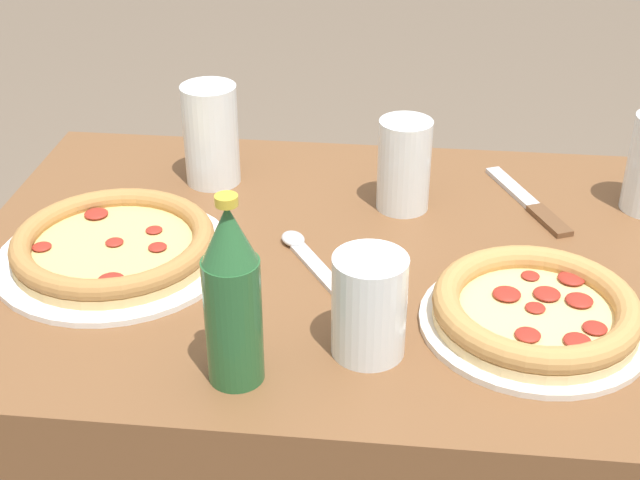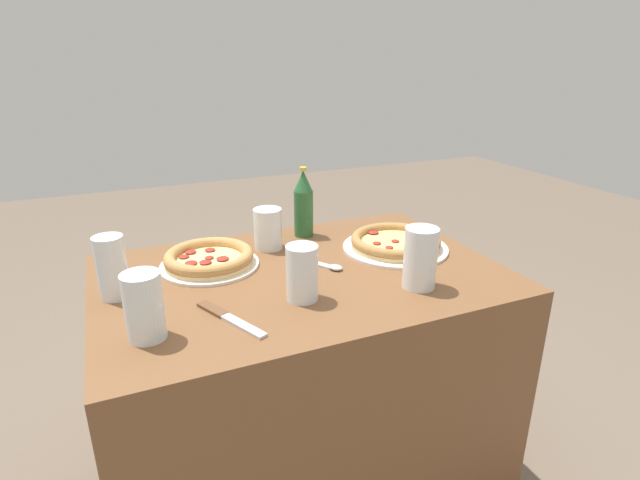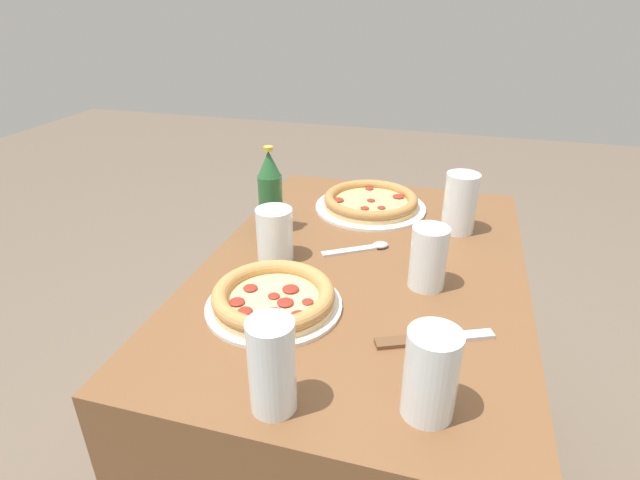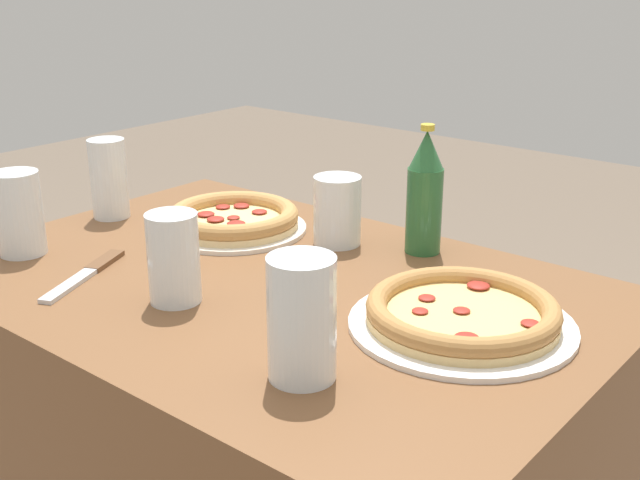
{
  "view_description": "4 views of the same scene",
  "coord_description": "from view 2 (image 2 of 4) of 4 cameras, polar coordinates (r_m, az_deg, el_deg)",
  "views": [
    {
      "loc": [
        -0.06,
        1.0,
        1.33
      ],
      "look_at": [
        0.04,
        0.06,
        0.78
      ],
      "focal_mm": 50.0,
      "sensor_mm": 36.0,
      "label": 1
    },
    {
      "loc": [
        -0.43,
        -1.12,
        1.27
      ],
      "look_at": [
        0.08,
        0.07,
        0.78
      ],
      "focal_mm": 28.0,
      "sensor_mm": 36.0,
      "label": 2
    },
    {
      "loc": [
        -0.96,
        -0.17,
        1.28
      ],
      "look_at": [
        0.03,
        0.11,
        0.76
      ],
      "focal_mm": 28.0,
      "sensor_mm": 36.0,
      "label": 3
    },
    {
      "loc": [
        0.79,
        -0.83,
        1.2
      ],
      "look_at": [
        0.05,
        0.06,
        0.78
      ],
      "focal_mm": 45.0,
      "sensor_mm": 36.0,
      "label": 4
    }
  ],
  "objects": [
    {
      "name": "beer_bottle",
      "position": [
        1.55,
        -1.9,
        4.14
      ],
      "size": [
        0.06,
        0.06,
        0.22
      ],
      "color": "#286033",
      "rests_on": "table"
    },
    {
      "name": "glass_water",
      "position": [
        1.15,
        -2.05,
        -4.12
      ],
      "size": [
        0.08,
        0.08,
        0.13
      ],
      "color": "white",
      "rests_on": "table"
    },
    {
      "name": "knife",
      "position": [
        1.11,
        -10.51,
        -8.68
      ],
      "size": [
        0.11,
        0.21,
        0.01
      ],
      "color": "brown",
      "rests_on": "table"
    },
    {
      "name": "pizza_salami",
      "position": [
        1.37,
        -12.56,
        -2.14
      ],
      "size": [
        0.27,
        0.27,
        0.05
      ],
      "color": "silver",
      "rests_on": "table"
    },
    {
      "name": "glass_iced_tea",
      "position": [
        1.06,
        -19.44,
        -7.44
      ],
      "size": [
        0.08,
        0.08,
        0.14
      ],
      "color": "white",
      "rests_on": "table"
    },
    {
      "name": "glass_cola",
      "position": [
        1.26,
        -22.67,
        -3.14
      ],
      "size": [
        0.07,
        0.07,
        0.15
      ],
      "color": "white",
      "rests_on": "table"
    },
    {
      "name": "pizza_veggie",
      "position": [
        1.48,
        8.62,
        -0.3
      ],
      "size": [
        0.31,
        0.31,
        0.04
      ],
      "color": "white",
      "rests_on": "table"
    },
    {
      "name": "glass_lemonade",
      "position": [
        1.46,
        -5.96,
        1.11
      ],
      "size": [
        0.08,
        0.08,
        0.12
      ],
      "color": "white",
      "rests_on": "table"
    },
    {
      "name": "glass_red_wine",
      "position": [
        1.23,
        11.37,
        -2.39
      ],
      "size": [
        0.08,
        0.08,
        0.15
      ],
      "color": "white",
      "rests_on": "table"
    },
    {
      "name": "table",
      "position": [
        1.5,
        -1.95,
        -16.4
      ],
      "size": [
        1.04,
        0.7,
        0.72
      ],
      "color": "brown",
      "rests_on": "ground_plane"
    },
    {
      "name": "spoon",
      "position": [
        1.35,
        0.37,
        -2.85
      ],
      "size": [
        0.11,
        0.15,
        0.01
      ],
      "color": "silver",
      "rests_on": "table"
    }
  ]
}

